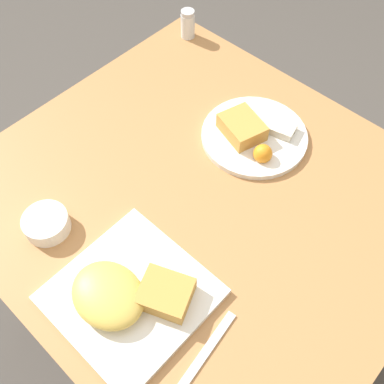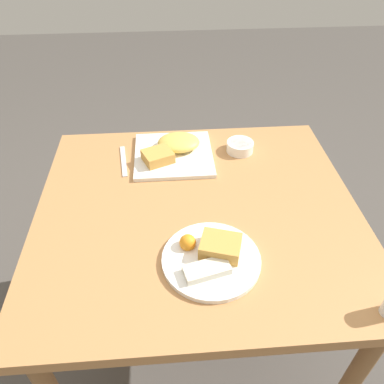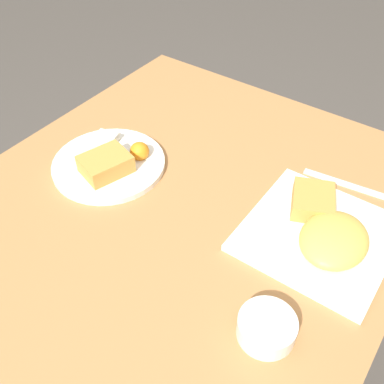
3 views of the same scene
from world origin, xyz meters
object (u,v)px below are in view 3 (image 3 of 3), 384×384
(plate_oval_far, at_px, (109,162))
(sauce_ramekin, at_px, (267,327))
(butter_knife, at_px, (344,184))
(plate_square_near, at_px, (323,232))

(plate_oval_far, height_order, sauce_ramekin, plate_oval_far)
(butter_knife, bearing_deg, plate_oval_far, 22.37)
(plate_square_near, relative_size, sauce_ramekin, 2.85)
(sauce_ramekin, distance_m, butter_knife, 0.41)
(sauce_ramekin, relative_size, butter_knife, 0.53)
(sauce_ramekin, bearing_deg, plate_oval_far, 71.92)
(plate_oval_far, xyz_separation_m, butter_knife, (0.25, -0.45, -0.01))
(plate_square_near, xyz_separation_m, butter_knife, (0.17, 0.02, -0.02))
(plate_square_near, distance_m, plate_oval_far, 0.48)
(plate_oval_far, distance_m, sauce_ramekin, 0.51)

